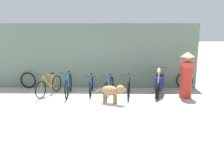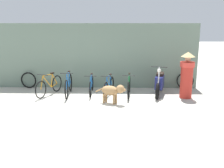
{
  "view_description": "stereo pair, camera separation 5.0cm",
  "coord_description": "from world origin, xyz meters",
  "px_view_note": "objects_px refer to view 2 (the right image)",
  "views": [
    {
      "loc": [
        0.98,
        -7.46,
        2.69
      ],
      "look_at": [
        0.83,
        1.14,
        0.65
      ],
      "focal_mm": 42.0,
      "sensor_mm": 36.0,
      "label": 1
    },
    {
      "loc": [
        1.03,
        -7.46,
        2.69
      ],
      "look_at": [
        0.83,
        1.14,
        0.65
      ],
      "focal_mm": 42.0,
      "sensor_mm": 36.0,
      "label": 2
    }
  ],
  "objects_px": {
    "bicycle_1": "(69,85)",
    "bicycle_2": "(91,86)",
    "spare_tire_right": "(185,81)",
    "bicycle_0": "(49,86)",
    "spare_tire_left": "(29,80)",
    "motorcycle": "(160,83)",
    "bicycle_3": "(109,86)",
    "stray_dog": "(112,91)",
    "bicycle_4": "(129,87)",
    "person_in_robes": "(187,74)"
  },
  "relations": [
    {
      "from": "bicycle_1",
      "to": "bicycle_2",
      "type": "relative_size",
      "value": 1.07
    },
    {
      "from": "bicycle_0",
      "to": "bicycle_3",
      "type": "height_order",
      "value": "bicycle_0"
    },
    {
      "from": "spare_tire_left",
      "to": "spare_tire_right",
      "type": "bearing_deg",
      "value": -0.02
    },
    {
      "from": "motorcycle",
      "to": "stray_dog",
      "type": "relative_size",
      "value": 1.71
    },
    {
      "from": "bicycle_1",
      "to": "spare_tire_left",
      "type": "bearing_deg",
      "value": -122.37
    },
    {
      "from": "person_in_robes",
      "to": "bicycle_4",
      "type": "bearing_deg",
      "value": 9.62
    },
    {
      "from": "bicycle_1",
      "to": "stray_dog",
      "type": "relative_size",
      "value": 1.7
    },
    {
      "from": "bicycle_2",
      "to": "bicycle_3",
      "type": "distance_m",
      "value": 0.68
    },
    {
      "from": "bicycle_2",
      "to": "stray_dog",
      "type": "height_order",
      "value": "bicycle_2"
    },
    {
      "from": "bicycle_4",
      "to": "bicycle_2",
      "type": "bearing_deg",
      "value": -92.46
    },
    {
      "from": "bicycle_1",
      "to": "spare_tire_right",
      "type": "height_order",
      "value": "bicycle_1"
    },
    {
      "from": "bicycle_2",
      "to": "bicycle_4",
      "type": "height_order",
      "value": "bicycle_4"
    },
    {
      "from": "bicycle_0",
      "to": "bicycle_3",
      "type": "bearing_deg",
      "value": 111.29
    },
    {
      "from": "bicycle_2",
      "to": "motorcycle",
      "type": "height_order",
      "value": "motorcycle"
    },
    {
      "from": "bicycle_3",
      "to": "stray_dog",
      "type": "bearing_deg",
      "value": 19.2
    },
    {
      "from": "stray_dog",
      "to": "person_in_robes",
      "type": "relative_size",
      "value": 0.64
    },
    {
      "from": "bicycle_1",
      "to": "motorcycle",
      "type": "xyz_separation_m",
      "value": [
        3.42,
        0.15,
        0.08
      ]
    },
    {
      "from": "bicycle_4",
      "to": "person_in_robes",
      "type": "relative_size",
      "value": 0.99
    },
    {
      "from": "bicycle_2",
      "to": "bicycle_4",
      "type": "xyz_separation_m",
      "value": [
        1.42,
        -0.18,
        0.02
      ]
    },
    {
      "from": "bicycle_1",
      "to": "spare_tire_right",
      "type": "bearing_deg",
      "value": 99.96
    },
    {
      "from": "bicycle_3",
      "to": "stray_dog",
      "type": "xyz_separation_m",
      "value": [
        0.15,
        -1.11,
        0.13
      ]
    },
    {
      "from": "bicycle_4",
      "to": "bicycle_3",
      "type": "bearing_deg",
      "value": -93.32
    },
    {
      "from": "bicycle_1",
      "to": "bicycle_2",
      "type": "distance_m",
      "value": 0.86
    },
    {
      "from": "motorcycle",
      "to": "spare_tire_right",
      "type": "height_order",
      "value": "motorcycle"
    },
    {
      "from": "bicycle_1",
      "to": "bicycle_2",
      "type": "bearing_deg",
      "value": 99.04
    },
    {
      "from": "bicycle_2",
      "to": "bicycle_3",
      "type": "height_order",
      "value": "same"
    },
    {
      "from": "bicycle_0",
      "to": "bicycle_1",
      "type": "height_order",
      "value": "bicycle_1"
    },
    {
      "from": "bicycle_0",
      "to": "spare_tire_right",
      "type": "xyz_separation_m",
      "value": [
        5.34,
        1.01,
        -0.01
      ]
    },
    {
      "from": "bicycle_2",
      "to": "spare_tire_right",
      "type": "relative_size",
      "value": 2.45
    },
    {
      "from": "bicycle_3",
      "to": "person_in_robes",
      "type": "bearing_deg",
      "value": 94.72
    },
    {
      "from": "bicycle_3",
      "to": "bicycle_0",
      "type": "bearing_deg",
      "value": -77.12
    },
    {
      "from": "bicycle_2",
      "to": "bicycle_4",
      "type": "distance_m",
      "value": 1.44
    },
    {
      "from": "bicycle_2",
      "to": "spare_tire_left",
      "type": "xyz_separation_m",
      "value": [
        -2.7,
        0.88,
        0.0
      ]
    },
    {
      "from": "motorcycle",
      "to": "person_in_robes",
      "type": "height_order",
      "value": "person_in_robes"
    },
    {
      "from": "bicycle_0",
      "to": "bicycle_1",
      "type": "bearing_deg",
      "value": 106.25
    },
    {
      "from": "bicycle_0",
      "to": "spare_tire_left",
      "type": "height_order",
      "value": "bicycle_0"
    },
    {
      "from": "bicycle_1",
      "to": "bicycle_3",
      "type": "distance_m",
      "value": 1.52
    },
    {
      "from": "bicycle_2",
      "to": "bicycle_0",
      "type": "bearing_deg",
      "value": -86.47
    },
    {
      "from": "bicycle_0",
      "to": "bicycle_2",
      "type": "height_order",
      "value": "bicycle_0"
    },
    {
      "from": "motorcycle",
      "to": "spare_tire_right",
      "type": "xyz_separation_m",
      "value": [
        1.19,
        0.9,
        -0.11
      ]
    },
    {
      "from": "bicycle_0",
      "to": "bicycle_1",
      "type": "xyz_separation_m",
      "value": [
        0.74,
        -0.05,
        0.03
      ]
    },
    {
      "from": "bicycle_0",
      "to": "bicycle_2",
      "type": "distance_m",
      "value": 1.58
    },
    {
      "from": "spare_tire_right",
      "to": "motorcycle",
      "type": "bearing_deg",
      "value": -142.71
    },
    {
      "from": "bicycle_0",
      "to": "bicycle_4",
      "type": "height_order",
      "value": "same"
    },
    {
      "from": "bicycle_1",
      "to": "spare_tire_left",
      "type": "xyz_separation_m",
      "value": [
        -1.87,
        1.05,
        -0.04
      ]
    },
    {
      "from": "bicycle_3",
      "to": "spare_tire_right",
      "type": "height_order",
      "value": "bicycle_3"
    },
    {
      "from": "bicycle_4",
      "to": "motorcycle",
      "type": "height_order",
      "value": "motorcycle"
    },
    {
      "from": "person_in_robes",
      "to": "spare_tire_left",
      "type": "bearing_deg",
      "value": 4.12
    },
    {
      "from": "bicycle_2",
      "to": "motorcycle",
      "type": "xyz_separation_m",
      "value": [
        2.58,
        -0.03,
        0.12
      ]
    },
    {
      "from": "person_in_robes",
      "to": "spare_tire_right",
      "type": "relative_size",
      "value": 2.43
    }
  ]
}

